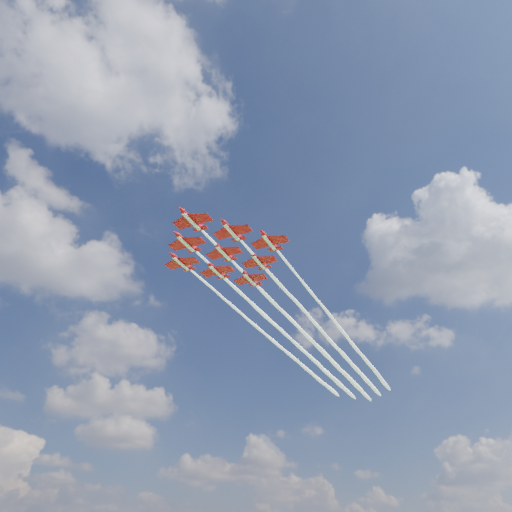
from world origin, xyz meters
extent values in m
cylinder|color=#B30911|center=(-7.80, -12.21, 77.39)|extent=(7.40, 6.65, 1.20)
cone|color=#B30911|center=(-11.94, -15.80, 77.39)|extent=(2.44, 2.34, 1.20)
cone|color=#B30911|center=(-3.92, -8.84, 77.39)|extent=(1.96, 1.90, 1.09)
ellipsoid|color=black|center=(-9.46, -13.64, 77.88)|extent=(2.37, 2.24, 0.78)
cube|color=#B30911|center=(-7.39, -11.85, 77.34)|extent=(9.25, 9.90, 0.15)
cube|color=#B30911|center=(-4.50, -9.34, 77.39)|extent=(3.74, 3.98, 0.13)
cube|color=#B30911|center=(-4.34, -9.19, 78.38)|extent=(1.42, 1.26, 1.97)
cube|color=white|center=(-7.80, -12.21, 76.84)|extent=(6.84, 6.13, 0.13)
cylinder|color=#B30911|center=(3.46, -11.76, 77.39)|extent=(7.40, 6.65, 1.20)
cone|color=#B30911|center=(-0.67, -15.35, 77.39)|extent=(2.44, 2.34, 1.20)
cone|color=#B30911|center=(7.34, -8.39, 77.39)|extent=(1.96, 1.90, 1.09)
ellipsoid|color=black|center=(1.81, -13.19, 77.88)|extent=(2.37, 2.24, 0.78)
cube|color=#B30911|center=(3.88, -11.40, 77.34)|extent=(9.25, 9.90, 0.15)
cube|color=#B30911|center=(6.77, -8.89, 77.39)|extent=(3.74, 3.98, 0.13)
cube|color=#B30911|center=(6.93, -8.74, 78.38)|extent=(1.42, 1.26, 1.97)
cube|color=white|center=(3.46, -11.76, 76.84)|extent=(6.84, 6.13, 0.13)
cylinder|color=#B30911|center=(-5.78, -1.12, 77.39)|extent=(7.40, 6.65, 1.20)
cone|color=#B30911|center=(-9.91, -4.70, 77.39)|extent=(2.44, 2.34, 1.20)
cone|color=#B30911|center=(-1.90, 2.26, 77.39)|extent=(1.96, 1.90, 1.09)
ellipsoid|color=black|center=(-7.44, -2.55, 77.88)|extent=(2.37, 2.24, 0.78)
cube|color=#B30911|center=(-5.37, -0.76, 77.34)|extent=(9.25, 9.90, 0.15)
cube|color=#B30911|center=(-2.48, 1.76, 77.39)|extent=(3.74, 3.98, 0.13)
cube|color=#B30911|center=(-2.31, 1.90, 78.38)|extent=(1.42, 1.26, 1.97)
cube|color=white|center=(-5.78, -1.12, 76.84)|extent=(6.84, 6.13, 0.13)
cylinder|color=#B30911|center=(14.73, -11.31, 77.39)|extent=(7.40, 6.65, 1.20)
cone|color=#B30911|center=(10.60, -14.90, 77.39)|extent=(2.44, 2.34, 1.20)
cone|color=#B30911|center=(18.61, -7.94, 77.39)|extent=(1.96, 1.90, 1.09)
ellipsoid|color=black|center=(13.08, -12.74, 77.88)|extent=(2.37, 2.24, 0.78)
cube|color=#B30911|center=(15.14, -10.95, 77.34)|extent=(9.25, 9.90, 0.15)
cube|color=#B30911|center=(18.03, -8.44, 77.39)|extent=(3.74, 3.98, 0.13)
cube|color=#B30911|center=(18.20, -8.30, 78.38)|extent=(1.42, 1.26, 1.97)
cube|color=white|center=(14.73, -11.31, 76.84)|extent=(6.84, 6.13, 0.13)
cylinder|color=#B30911|center=(5.48, -0.67, 77.39)|extent=(7.40, 6.65, 1.20)
cone|color=#B30911|center=(1.35, -4.25, 77.39)|extent=(2.44, 2.34, 1.20)
cone|color=#B30911|center=(9.37, 2.71, 77.39)|extent=(1.96, 1.90, 1.09)
ellipsoid|color=black|center=(3.83, -2.10, 77.88)|extent=(2.37, 2.24, 0.78)
cube|color=#B30911|center=(5.90, -0.31, 77.34)|extent=(9.25, 9.90, 0.15)
cube|color=#B30911|center=(8.79, 2.20, 77.39)|extent=(3.74, 3.98, 0.13)
cube|color=#B30911|center=(8.95, 2.35, 78.38)|extent=(1.42, 1.26, 1.97)
cube|color=white|center=(5.48, -0.67, 76.84)|extent=(6.84, 6.13, 0.13)
cylinder|color=#B30911|center=(-3.76, 9.98, 77.39)|extent=(7.40, 6.65, 1.20)
cone|color=#B30911|center=(-7.89, 6.39, 77.39)|extent=(2.44, 2.34, 1.20)
cone|color=#B30911|center=(0.12, 13.35, 77.39)|extent=(1.96, 1.90, 1.09)
ellipsoid|color=black|center=(-5.41, 8.54, 77.88)|extent=(2.37, 2.24, 0.78)
cube|color=#B30911|center=(-3.35, 10.34, 77.34)|extent=(9.25, 9.90, 0.15)
cube|color=#B30911|center=(-0.46, 12.85, 77.39)|extent=(3.74, 3.98, 0.13)
cube|color=#B30911|center=(-0.29, 12.99, 78.38)|extent=(1.42, 1.26, 1.97)
cube|color=white|center=(-3.76, 9.98, 76.84)|extent=(6.84, 6.13, 0.13)
cylinder|color=#B30911|center=(16.75, -0.22, 77.39)|extent=(7.40, 6.65, 1.20)
cone|color=#B30911|center=(12.62, -3.80, 77.39)|extent=(2.44, 2.34, 1.20)
cone|color=#B30911|center=(20.63, 3.16, 77.39)|extent=(1.96, 1.90, 1.09)
ellipsoid|color=black|center=(15.10, -1.65, 77.88)|extent=(2.37, 2.24, 0.78)
cube|color=#B30911|center=(17.16, 0.14, 77.34)|extent=(9.25, 9.90, 0.15)
cube|color=#B30911|center=(20.05, 2.65, 77.39)|extent=(3.74, 3.98, 0.13)
cube|color=#B30911|center=(20.22, 2.80, 78.38)|extent=(1.42, 1.26, 1.97)
cube|color=white|center=(16.75, -0.22, 76.84)|extent=(6.84, 6.13, 0.13)
cylinder|color=#B30911|center=(7.50, 10.43, 77.39)|extent=(7.40, 6.65, 1.20)
cone|color=#B30911|center=(3.37, 6.84, 77.39)|extent=(2.44, 2.34, 1.20)
cone|color=#B30911|center=(11.39, 13.80, 77.39)|extent=(1.96, 1.90, 1.09)
ellipsoid|color=black|center=(5.85, 8.99, 77.88)|extent=(2.37, 2.24, 0.78)
cube|color=#B30911|center=(7.92, 10.79, 77.34)|extent=(9.25, 9.90, 0.15)
cube|color=#B30911|center=(10.81, 13.30, 77.39)|extent=(3.74, 3.98, 0.13)
cube|color=#B30911|center=(10.97, 13.44, 78.38)|extent=(1.42, 1.26, 1.97)
cube|color=white|center=(7.50, 10.43, 76.84)|extent=(6.84, 6.13, 0.13)
cylinder|color=#B30911|center=(18.77, 10.88, 77.39)|extent=(7.40, 6.65, 1.20)
cone|color=#B30911|center=(14.64, 7.29, 77.39)|extent=(2.44, 2.34, 1.20)
cone|color=#B30911|center=(22.65, 14.25, 77.39)|extent=(1.96, 1.90, 1.09)
ellipsoid|color=black|center=(17.12, 9.44, 77.88)|extent=(2.37, 2.24, 0.78)
cube|color=#B30911|center=(19.18, 11.24, 77.34)|extent=(9.25, 9.90, 0.15)
cube|color=#B30911|center=(22.08, 13.75, 77.39)|extent=(3.74, 3.98, 0.13)
cube|color=#B30911|center=(22.24, 13.89, 78.38)|extent=(1.42, 1.26, 1.97)
cube|color=white|center=(18.77, 10.88, 76.84)|extent=(6.84, 6.13, 0.13)
camera|label=1|loc=(-36.51, -114.86, 4.65)|focal=35.00mm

